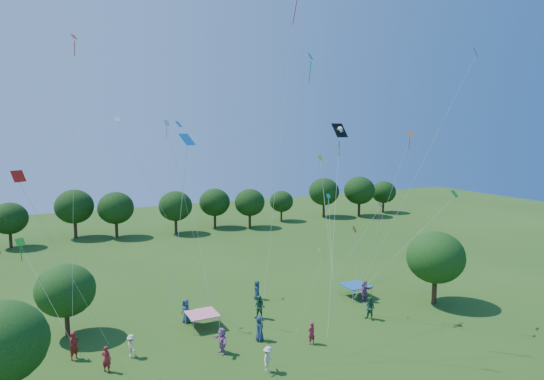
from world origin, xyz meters
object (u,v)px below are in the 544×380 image
Objects in this scene: red_high_kite at (291,41)px; near_tree_north at (65,290)px; near_tree_east at (436,257)px; tent_blue at (356,285)px; pirate_kite at (340,134)px; tent_red_stripe at (202,314)px; near_tree_west at (0,343)px.

near_tree_north is at bearing 153.47° from red_high_kite.
near_tree_east reaches higher than tent_blue.
pirate_kite reaches higher than tent_blue.
near_tree_east is 13.73m from pirate_kite.
tent_blue is (14.27, 0.48, 0.00)m from tent_red_stripe.
near_tree_north is at bearing 165.42° from pirate_kite.
near_tree_east is (32.00, 2.22, 0.20)m from near_tree_west.
red_high_kite is (-9.21, -4.82, 19.53)m from tent_blue.
near_tree_west is 0.43× the size of pirate_kite.
near_tree_north is 23.07m from pirate_kite.
near_tree_west is at bearing -176.03° from near_tree_east.
tent_red_stripe is 0.16× the size of pirate_kite.
tent_red_stripe is at bearing 167.43° from pirate_kite.
near_tree_north is (3.53, 8.84, -0.45)m from near_tree_west.
near_tree_north is 2.40× the size of tent_blue.
near_tree_north is 0.22× the size of red_high_kite.
near_tree_east is 21.81m from red_high_kite.
near_tree_north is at bearing 174.41° from tent_blue.
near_tree_east is 0.26× the size of red_high_kite.
tent_red_stripe is (-19.29, 3.84, -3.00)m from near_tree_east.
near_tree_west is at bearing -154.51° from tent_red_stripe.
near_tree_west is 25.72m from pirate_kite.
near_tree_north is 29.23m from near_tree_east.
pirate_kite is (10.43, -2.33, 13.39)m from tent_red_stripe.
red_high_kite reaches higher than tent_red_stripe.
pirate_kite is (-8.86, 1.51, 10.38)m from near_tree_east.
near_tree_west is 1.14× the size of near_tree_north.
near_tree_east is 2.83× the size of tent_blue.
tent_blue is at bearing 1.93° from tent_red_stripe.
red_high_kite is (-14.22, -0.50, 16.52)m from near_tree_east.
near_tree_east is 0.45× the size of pirate_kite.
near_tree_east is 2.83× the size of tent_red_stripe.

